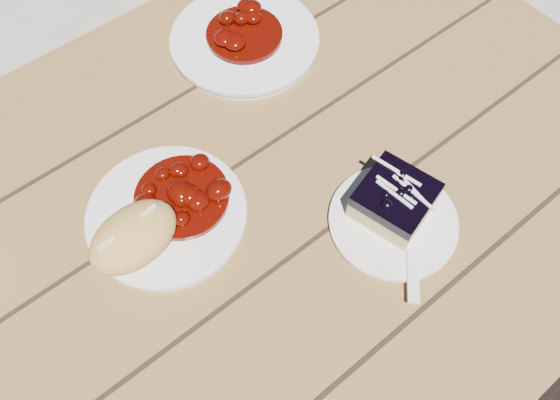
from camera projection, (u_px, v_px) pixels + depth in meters
main_plate at (167, 216)px, 0.74m from camera, size 0.21×0.21×0.02m
goulash_stew at (180, 191)px, 0.73m from camera, size 0.13×0.13×0.04m
bread_roll at (133, 237)px, 0.69m from camera, size 0.13×0.09×0.06m
dessert_plate at (393, 222)px, 0.74m from camera, size 0.17×0.17×0.01m
blueberry_cake at (394, 200)px, 0.73m from camera, size 0.11×0.11×0.05m
fork_dessert at (412, 257)px, 0.71m from camera, size 0.13×0.13×0.00m
second_plate at (245, 41)px, 0.90m from camera, size 0.24×0.24×0.02m
second_stew at (244, 27)px, 0.88m from camera, size 0.13×0.13×0.04m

